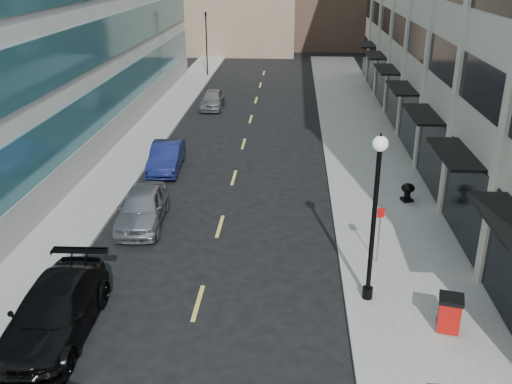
# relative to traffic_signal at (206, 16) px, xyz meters

# --- Properties ---
(sidewalk_right) EXTENTS (5.00, 80.00, 0.15)m
(sidewalk_right) POSITION_rel_traffic_signal_xyz_m (13.00, -28.00, -5.64)
(sidewalk_right) COLOR gray
(sidewalk_right) RESTS_ON ground
(sidewalk_left) EXTENTS (3.00, 80.00, 0.15)m
(sidewalk_left) POSITION_rel_traffic_signal_xyz_m (-1.00, -28.00, -5.64)
(sidewalk_left) COLOR gray
(sidewalk_left) RESTS_ON ground
(road_centerline) EXTENTS (0.15, 68.20, 0.01)m
(road_centerline) POSITION_rel_traffic_signal_xyz_m (5.50, -31.00, -5.71)
(road_centerline) COLOR #D8CC4C
(road_centerline) RESTS_ON ground
(traffic_signal) EXTENTS (0.66, 0.66, 6.98)m
(traffic_signal) POSITION_rel_traffic_signal_xyz_m (0.00, 0.00, 0.00)
(traffic_signal) COLOR black
(traffic_signal) RESTS_ON ground
(car_black_pickup) EXTENTS (2.46, 5.74, 1.65)m
(car_black_pickup) POSITION_rel_traffic_signal_xyz_m (1.39, -42.00, -4.89)
(car_black_pickup) COLOR black
(car_black_pickup) RESTS_ON ground
(car_silver_sedan) EXTENTS (2.25, 4.87, 1.62)m
(car_silver_sedan) POSITION_rel_traffic_signal_xyz_m (2.12, -34.00, -4.91)
(car_silver_sedan) COLOR gray
(car_silver_sedan) RESTS_ON ground
(car_blue_sedan) EXTENTS (1.85, 4.62, 1.49)m
(car_blue_sedan) POSITION_rel_traffic_signal_xyz_m (1.67, -27.00, -4.97)
(car_blue_sedan) COLOR navy
(car_blue_sedan) RESTS_ON ground
(car_grey_sedan) EXTENTS (1.73, 4.24, 1.44)m
(car_grey_sedan) POSITION_rel_traffic_signal_xyz_m (2.30, -13.00, -5.00)
(car_grey_sedan) COLOR slate
(car_grey_sedan) RESTS_ON ground
(trash_bin) EXTENTS (0.89, 0.91, 1.20)m
(trash_bin) POSITION_rel_traffic_signal_xyz_m (13.54, -41.19, -4.92)
(trash_bin) COLOR #AC0E0B
(trash_bin) RESTS_ON sidewalk_right
(lamppost) EXTENTS (0.49, 0.49, 5.88)m
(lamppost) POSITION_rel_traffic_signal_xyz_m (11.26, -39.52, -2.12)
(lamppost) COLOR black
(lamppost) RESTS_ON sidewalk_right
(sign_post) EXTENTS (0.28, 0.11, 2.41)m
(sign_post) POSITION_rel_traffic_signal_xyz_m (11.90, -36.98, -4.02)
(sign_post) COLOR slate
(sign_post) RESTS_ON sidewalk_right
(urn_planter) EXTENTS (0.64, 0.64, 0.88)m
(urn_planter) POSITION_rel_traffic_signal_xyz_m (14.10, -30.94, -5.03)
(urn_planter) COLOR black
(urn_planter) RESTS_ON sidewalk_right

